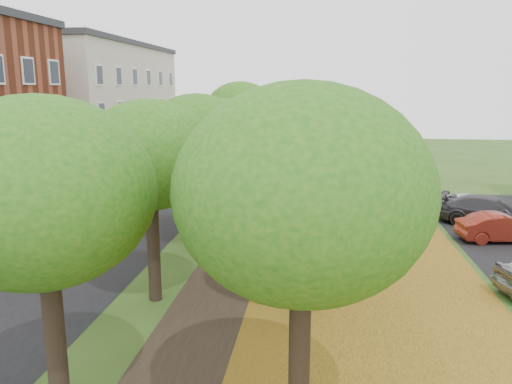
% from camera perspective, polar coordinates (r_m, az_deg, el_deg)
% --- Properties ---
extents(street_asphalt, '(8.00, 70.00, 0.01)m').
position_cam_1_polar(street_asphalt, '(26.49, -16.20, -3.20)').
color(street_asphalt, black).
rests_on(street_asphalt, ground).
extents(footpath, '(3.20, 70.00, 0.01)m').
position_cam_1_polar(footpath, '(24.55, 0.15, -3.89)').
color(footpath, black).
rests_on(footpath, ground).
extents(leaf_verge, '(7.50, 70.00, 0.01)m').
position_cam_1_polar(leaf_verge, '(24.48, 11.88, -4.20)').
color(leaf_verge, '#A0751D').
rests_on(leaf_verge, ground).
extents(tree_row_west, '(4.33, 34.33, 6.46)m').
position_cam_1_polar(tree_row_west, '(24.08, -5.08, 6.88)').
color(tree_row_west, black).
rests_on(tree_row_west, ground).
extents(tree_row_east, '(4.33, 34.33, 6.46)m').
position_cam_1_polar(tree_row_east, '(23.55, 6.50, 6.73)').
color(tree_row_east, black).
rests_on(tree_row_east, ground).
extents(building_cream, '(10.30, 20.30, 10.40)m').
position_cam_1_polar(building_cream, '(45.98, -18.77, 9.42)').
color(building_cream, beige).
rests_on(building_cream, ground).
extents(car_red, '(3.93, 1.79, 1.25)m').
position_cam_1_polar(car_red, '(24.51, 26.31, -3.68)').
color(car_red, maroon).
rests_on(car_red, ground).
extents(car_grey, '(5.35, 3.88, 1.44)m').
position_cam_1_polar(car_grey, '(26.97, 25.34, -2.04)').
color(car_grey, '#302F34').
rests_on(car_grey, ground).
extents(car_white, '(4.65, 2.64, 1.22)m').
position_cam_1_polar(car_white, '(28.29, 23.90, -1.54)').
color(car_white, silver).
rests_on(car_white, ground).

